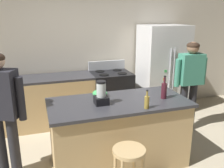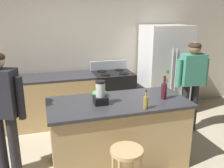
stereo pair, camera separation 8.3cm
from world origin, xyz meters
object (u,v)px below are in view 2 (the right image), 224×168
(kitchen_island, at_px, (118,133))
(mixing_bowl, at_px, (100,93))
(stove_range, at_px, (113,95))
(bottle_vinegar, at_px, (146,102))
(blender_appliance, at_px, (100,94))
(bottle_wine, at_px, (164,91))
(person_by_sink_right, at_px, (192,79))
(bar_stool, at_px, (127,161))
(person_by_island_left, at_px, (2,105))
(refrigerator, at_px, (164,70))

(kitchen_island, xyz_separation_m, mixing_bowl, (-0.19, 0.25, 0.51))
(stove_range, bearing_deg, bottle_vinegar, -94.07)
(blender_appliance, distance_m, bottle_wine, 0.86)
(kitchen_island, relative_size, person_by_sink_right, 1.16)
(blender_appliance, bearing_deg, bottle_vinegar, -32.41)
(kitchen_island, bearing_deg, stove_range, 76.37)
(kitchen_island, height_order, blender_appliance, blender_appliance)
(bottle_vinegar, bearing_deg, bottle_wine, 34.17)
(person_by_sink_right, bearing_deg, bar_stool, -141.82)
(person_by_sink_right, distance_m, bottle_wine, 1.10)
(kitchen_island, xyz_separation_m, blender_appliance, (-0.25, -0.03, 0.59))
(person_by_island_left, relative_size, blender_appliance, 5.33)
(bottle_wine, bearing_deg, person_by_island_left, 173.51)
(bottle_wine, xyz_separation_m, bottle_vinegar, (-0.38, -0.26, -0.03))
(bar_stool, height_order, bottle_vinegar, bottle_vinegar)
(kitchen_island, height_order, stove_range, stove_range)
(kitchen_island, height_order, refrigerator, refrigerator)
(person_by_sink_right, height_order, blender_appliance, person_by_sink_right)
(bar_stool, bearing_deg, blender_appliance, 100.49)
(person_by_island_left, relative_size, mixing_bowl, 7.88)
(bar_stool, height_order, bottle_wine, bottle_wine)
(refrigerator, height_order, stove_range, refrigerator)
(kitchen_island, distance_m, bar_stool, 0.71)
(refrigerator, bearing_deg, stove_range, 178.72)
(stove_range, relative_size, mixing_bowl, 5.38)
(refrigerator, relative_size, bottle_wine, 5.73)
(kitchen_island, distance_m, refrigerator, 2.15)
(refrigerator, height_order, bar_stool, refrigerator)
(kitchen_island, bearing_deg, mixing_bowl, 126.90)
(refrigerator, distance_m, bottle_vinegar, 2.22)
(person_by_sink_right, xyz_separation_m, bottle_wine, (-0.88, -0.66, 0.08))
(stove_range, height_order, mixing_bowl, stove_range)
(refrigerator, xyz_separation_m, stove_range, (-1.10, 0.02, -0.43))
(stove_range, bearing_deg, person_by_sink_right, -40.03)
(bar_stool, bearing_deg, mixing_bowl, 93.95)
(kitchen_island, height_order, bottle_wine, bottle_wine)
(stove_range, distance_m, bottle_wine, 1.72)
(kitchen_island, xyz_separation_m, bottle_vinegar, (0.24, -0.34, 0.55))
(person_by_island_left, distance_m, bottle_wine, 2.06)
(refrigerator, distance_m, bar_stool, 2.74)
(person_by_island_left, distance_m, person_by_sink_right, 2.96)
(person_by_sink_right, height_order, bottle_vinegar, person_by_sink_right)
(person_by_island_left, relative_size, bottle_vinegar, 6.87)
(stove_range, distance_m, bottle_vinegar, 1.94)
(bottle_vinegar, distance_m, mixing_bowl, 0.73)
(stove_range, xyz_separation_m, bottle_vinegar, (-0.13, -1.86, 0.54))
(refrigerator, height_order, person_by_island_left, refrigerator)
(stove_range, bearing_deg, bar_stool, -102.59)
(person_by_island_left, bearing_deg, blender_appliance, -8.63)
(blender_appliance, height_order, bottle_vinegar, blender_appliance)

